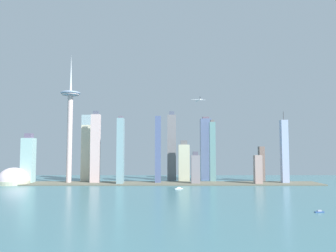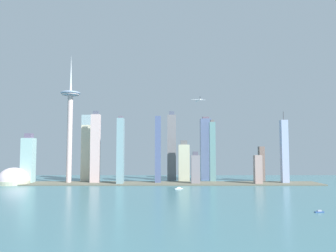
{
  "view_description": "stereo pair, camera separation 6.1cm",
  "coord_description": "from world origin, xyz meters",
  "px_view_note": "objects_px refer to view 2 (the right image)",
  "views": [
    {
      "loc": [
        20.89,
        -222.42,
        76.96
      ],
      "look_at": [
        20.84,
        498.96,
        129.8
      ],
      "focal_mm": 35.02,
      "sensor_mm": 36.0,
      "label": 1
    },
    {
      "loc": [
        20.95,
        -222.42,
        76.96
      ],
      "look_at": [
        20.84,
        498.96,
        129.8
      ],
      "focal_mm": 35.02,
      "sensor_mm": 36.0,
      "label": 2
    }
  ],
  "objects_px": {
    "observation_tower": "(70,115)",
    "airplane": "(198,100)",
    "skyscraper_0": "(262,164)",
    "skyscraper_5": "(172,147)",
    "boat_2": "(179,188)",
    "stadium_dome": "(13,181)",
    "skyscraper_9": "(196,169)",
    "skyscraper_11": "(95,148)",
    "skyscraper_3": "(212,151)",
    "skyscraper_8": "(206,149)",
    "skyscraper_4": "(120,151)",
    "skyscraper_12": "(158,149)",
    "skyscraper_2": "(28,160)",
    "boat_1": "(319,212)",
    "skyscraper_13": "(284,152)",
    "skyscraper_1": "(258,170)",
    "skyscraper_10": "(184,162)",
    "skyscraper_6": "(86,153)",
    "skyscraper_7": "(87,147)"
  },
  "relations": [
    {
      "from": "stadium_dome",
      "to": "skyscraper_8",
      "type": "xyz_separation_m",
      "value": [
        444.64,
        108.44,
        71.74
      ]
    },
    {
      "from": "skyscraper_9",
      "to": "skyscraper_12",
      "type": "xyz_separation_m",
      "value": [
        -85.7,
        20.99,
        43.99
      ]
    },
    {
      "from": "observation_tower",
      "to": "skyscraper_9",
      "type": "relative_size",
      "value": 4.14
    },
    {
      "from": "skyscraper_4",
      "to": "boat_1",
      "type": "distance_m",
      "value": 450.03
    },
    {
      "from": "skyscraper_1",
      "to": "skyscraper_2",
      "type": "distance_m",
      "value": 528.28
    },
    {
      "from": "skyscraper_1",
      "to": "airplane",
      "type": "relative_size",
      "value": 2.01
    },
    {
      "from": "skyscraper_12",
      "to": "airplane",
      "type": "distance_m",
      "value": 150.39
    },
    {
      "from": "skyscraper_2",
      "to": "boat_1",
      "type": "relative_size",
      "value": 9.93
    },
    {
      "from": "boat_1",
      "to": "skyscraper_9",
      "type": "bearing_deg",
      "value": -75.3
    },
    {
      "from": "observation_tower",
      "to": "boat_2",
      "type": "relative_size",
      "value": 18.68
    },
    {
      "from": "skyscraper_1",
      "to": "skyscraper_10",
      "type": "bearing_deg",
      "value": 159.12
    },
    {
      "from": "observation_tower",
      "to": "airplane",
      "type": "relative_size",
      "value": 9.34
    },
    {
      "from": "observation_tower",
      "to": "skyscraper_0",
      "type": "distance_m",
      "value": 482.14
    },
    {
      "from": "observation_tower",
      "to": "skyscraper_8",
      "type": "bearing_deg",
      "value": 14.06
    },
    {
      "from": "skyscraper_3",
      "to": "boat_1",
      "type": "bearing_deg",
      "value": -78.55
    },
    {
      "from": "skyscraper_6",
      "to": "skyscraper_13",
      "type": "distance_m",
      "value": 471.83
    },
    {
      "from": "observation_tower",
      "to": "skyscraper_11",
      "type": "relative_size",
      "value": 1.8
    },
    {
      "from": "skyscraper_11",
      "to": "skyscraper_7",
      "type": "bearing_deg",
      "value": 116.85
    },
    {
      "from": "skyscraper_13",
      "to": "skyscraper_0",
      "type": "bearing_deg",
      "value": 119.26
    },
    {
      "from": "skyscraper_0",
      "to": "skyscraper_5",
      "type": "distance_m",
      "value": 229.01
    },
    {
      "from": "boat_2",
      "to": "stadium_dome",
      "type": "bearing_deg",
      "value": 147.74
    },
    {
      "from": "boat_2",
      "to": "airplane",
      "type": "relative_size",
      "value": 0.5
    },
    {
      "from": "skyscraper_4",
      "to": "skyscraper_12",
      "type": "relative_size",
      "value": 0.98
    },
    {
      "from": "airplane",
      "to": "boat_2",
      "type": "bearing_deg",
      "value": 129.07
    },
    {
      "from": "skyscraper_3",
      "to": "skyscraper_9",
      "type": "bearing_deg",
      "value": -130.96
    },
    {
      "from": "skyscraper_6",
      "to": "boat_1",
      "type": "height_order",
      "value": "skyscraper_6"
    },
    {
      "from": "observation_tower",
      "to": "skyscraper_13",
      "type": "relative_size",
      "value": 1.82
    },
    {
      "from": "skyscraper_3",
      "to": "skyscraper_13",
      "type": "relative_size",
      "value": 0.9
    },
    {
      "from": "skyscraper_13",
      "to": "skyscraper_4",
      "type": "bearing_deg",
      "value": -177.4
    },
    {
      "from": "skyscraper_2",
      "to": "skyscraper_5",
      "type": "relative_size",
      "value": 0.66
    },
    {
      "from": "skyscraper_1",
      "to": "skyscraper_2",
      "type": "xyz_separation_m",
      "value": [
        -527.25,
        24.72,
        21.71
      ]
    },
    {
      "from": "skyscraper_4",
      "to": "skyscraper_12",
      "type": "height_order",
      "value": "skyscraper_12"
    },
    {
      "from": "skyscraper_3",
      "to": "skyscraper_5",
      "type": "bearing_deg",
      "value": 159.11
    },
    {
      "from": "observation_tower",
      "to": "skyscraper_13",
      "type": "bearing_deg",
      "value": -0.76
    },
    {
      "from": "airplane",
      "to": "skyscraper_3",
      "type": "bearing_deg",
      "value": -40.94
    },
    {
      "from": "skyscraper_5",
      "to": "boat_1",
      "type": "bearing_deg",
      "value": -67.41
    },
    {
      "from": "skyscraper_3",
      "to": "skyscraper_8",
      "type": "bearing_deg",
      "value": 101.72
    },
    {
      "from": "skyscraper_9",
      "to": "airplane",
      "type": "xyz_separation_m",
      "value": [
        4.08,
        -32.09,
        152.33
      ]
    },
    {
      "from": "skyscraper_1",
      "to": "skyscraper_4",
      "type": "xyz_separation_m",
      "value": [
        -309.54,
        2.58,
        42.61
      ]
    },
    {
      "from": "stadium_dome",
      "to": "skyscraper_11",
      "type": "relative_size",
      "value": 0.42
    },
    {
      "from": "skyscraper_9",
      "to": "skyscraper_11",
      "type": "relative_size",
      "value": 0.44
    },
    {
      "from": "skyscraper_6",
      "to": "airplane",
      "type": "height_order",
      "value": "airplane"
    },
    {
      "from": "observation_tower",
      "to": "skyscraper_12",
      "type": "bearing_deg",
      "value": 0.36
    },
    {
      "from": "skyscraper_7",
      "to": "skyscraper_12",
      "type": "xyz_separation_m",
      "value": [
        186.9,
        -77.72,
        -5.45
      ]
    },
    {
      "from": "skyscraper_3",
      "to": "boat_2",
      "type": "bearing_deg",
      "value": -120.64
    },
    {
      "from": "observation_tower",
      "to": "skyscraper_2",
      "type": "distance_m",
      "value": 140.22
    },
    {
      "from": "skyscraper_4",
      "to": "skyscraper_7",
      "type": "relative_size",
      "value": 0.92
    },
    {
      "from": "skyscraper_11",
      "to": "boat_1",
      "type": "xyz_separation_m",
      "value": [
        356.23,
        -354.38,
        -80.44
      ]
    },
    {
      "from": "skyscraper_3",
      "to": "skyscraper_10",
      "type": "height_order",
      "value": "skyscraper_3"
    },
    {
      "from": "skyscraper_1",
      "to": "skyscraper_2",
      "type": "bearing_deg",
      "value": 177.32
    }
  ]
}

